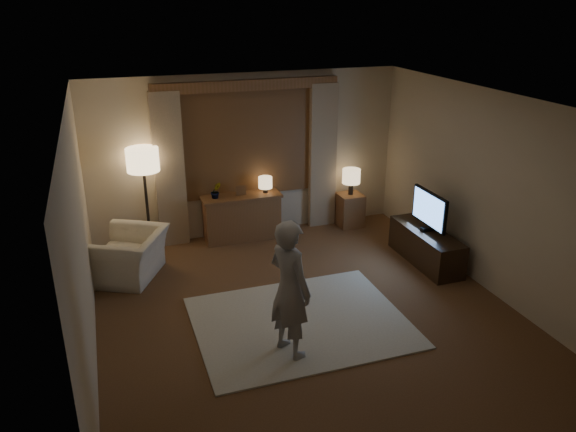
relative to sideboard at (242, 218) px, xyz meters
name	(u,v)px	position (x,y,z in m)	size (l,w,h in m)	color
room	(294,199)	(0.18, -2.00, 0.98)	(5.04, 5.54, 2.64)	brown
rug	(300,322)	(0.03, -2.68, -0.34)	(2.50, 2.00, 0.02)	beige
sideboard	(242,218)	(0.00, 0.00, 0.00)	(1.20, 0.40, 0.70)	brown
picture_frame	(241,192)	(0.00, 0.00, 0.45)	(0.16, 0.02, 0.20)	brown
plant	(216,191)	(-0.40, 0.00, 0.50)	(0.17, 0.13, 0.30)	#999999
table_lamp_sideboard	(265,183)	(0.40, 0.00, 0.55)	(0.22, 0.22, 0.30)	black
floor_lamp	(143,166)	(-1.45, 0.00, 1.01)	(0.47, 0.47, 1.62)	black
armchair	(129,255)	(-1.81, -0.80, -0.02)	(1.00, 0.88, 0.65)	#F1E4C7
side_table	(350,210)	(1.88, -0.05, -0.07)	(0.40, 0.40, 0.56)	brown
table_lamp_side	(351,177)	(1.88, -0.05, 0.52)	(0.30, 0.30, 0.44)	black
tv_stand	(426,246)	(2.33, -1.71, -0.10)	(0.45, 1.40, 0.50)	black
tv	(429,210)	(2.33, -1.71, 0.48)	(0.20, 0.82, 0.59)	black
person	(290,289)	(-0.29, -3.21, 0.45)	(0.57, 0.37, 1.56)	gray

